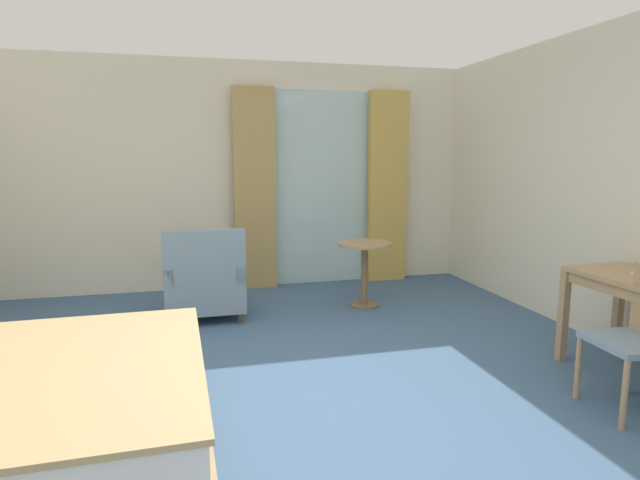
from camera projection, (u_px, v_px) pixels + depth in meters
name	position (u px, v px, depth m)	size (l,w,h in m)	color
ground	(292.00, 412.00, 3.34)	(6.26, 7.04, 0.10)	#426084
wall_back	(238.00, 176.00, 6.23)	(5.86, 0.12, 2.68)	silver
balcony_glass_door	(321.00, 189.00, 6.43)	(1.23, 0.02, 2.36)	silver
curtain_panel_left	(255.00, 190.00, 6.13)	(0.49, 0.10, 2.37)	tan
curtain_panel_right	(387.00, 188.00, 6.54)	(0.50, 0.10, 2.37)	tan
armchair_by_window	(205.00, 283.00, 5.07)	(0.75, 0.72, 0.91)	gray
round_cafe_table	(365.00, 260.00, 5.46)	(0.56, 0.56, 0.69)	tan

